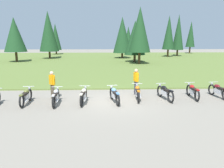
{
  "coord_description": "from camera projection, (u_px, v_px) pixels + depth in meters",
  "views": [
    {
      "loc": [
        -0.52,
        -12.01,
        3.47
      ],
      "look_at": [
        0.0,
        0.6,
        0.9
      ],
      "focal_mm": 34.83,
      "sensor_mm": 36.0,
      "label": 1
    }
  ],
  "objects": [
    {
      "name": "motorcycle_silver",
      "position": [
        56.0,
        97.0,
        11.82
      ],
      "size": [
        0.62,
        2.1,
        0.88
      ],
      "color": "black",
      "rests_on": "ground"
    },
    {
      "name": "rider_in_hivis_vest",
      "position": [
        136.0,
        80.0,
        13.85
      ],
      "size": [
        0.3,
        0.54,
        1.67
      ],
      "color": "#2D2D38",
      "rests_on": "ground"
    },
    {
      "name": "motorcycle_red",
      "position": [
        193.0,
        91.0,
        13.08
      ],
      "size": [
        0.62,
        2.1,
        0.88
      ],
      "color": "black",
      "rests_on": "ground"
    },
    {
      "name": "motorcycle_sky_blue",
      "position": [
        114.0,
        95.0,
        12.2
      ],
      "size": [
        0.7,
        2.08,
        0.88
      ],
      "color": "black",
      "rests_on": "ground"
    },
    {
      "name": "motorcycle_cream",
      "position": [
        84.0,
        95.0,
        12.06
      ],
      "size": [
        0.62,
        2.1,
        0.88
      ],
      "color": "black",
      "rests_on": "ground"
    },
    {
      "name": "motorcycle_black",
      "position": [
        165.0,
        92.0,
        12.8
      ],
      "size": [
        0.7,
        2.08,
        0.88
      ],
      "color": "black",
      "rests_on": "ground"
    },
    {
      "name": "motorcycle_maroon",
      "position": [
        218.0,
        91.0,
        13.21
      ],
      "size": [
        0.62,
        2.1,
        0.88
      ],
      "color": "black",
      "rests_on": "ground"
    },
    {
      "name": "motorcycle_olive",
      "position": [
        26.0,
        96.0,
        11.9
      ],
      "size": [
        0.62,
        2.1,
        0.88
      ],
      "color": "black",
      "rests_on": "ground"
    },
    {
      "name": "forest_treeline",
      "position": [
        111.0,
        34.0,
        40.67
      ],
      "size": [
        38.43,
        28.38,
        8.64
      ],
      "color": "#47331E",
      "rests_on": "ground"
    },
    {
      "name": "rider_with_back_turned",
      "position": [
        52.0,
        83.0,
        12.85
      ],
      "size": [
        0.4,
        0.45,
        1.67
      ],
      "color": "#4C4233",
      "rests_on": "ground"
    },
    {
      "name": "grass_moorland",
      "position": [
        106.0,
        60.0,
        36.95
      ],
      "size": [
        80.0,
        44.0,
        0.1
      ],
      "primitive_type": "cube",
      "color": "#5B7033",
      "rests_on": "ground"
    },
    {
      "name": "ground_plane",
      "position": [
        112.0,
        101.0,
        12.47
      ],
      "size": [
        140.0,
        140.0,
        0.0
      ],
      "primitive_type": "plane",
      "color": "gray"
    },
    {
      "name": "motorcycle_orange",
      "position": [
        138.0,
        92.0,
        12.76
      ],
      "size": [
        0.62,
        2.1,
        0.88
      ],
      "color": "black",
      "rests_on": "ground"
    }
  ]
}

